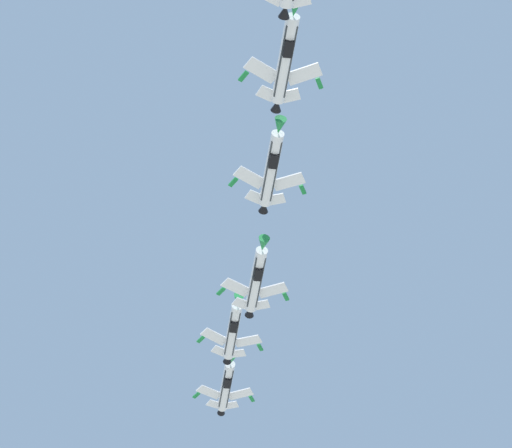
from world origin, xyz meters
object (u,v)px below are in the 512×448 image
Objects in this scene: fighter_jet_left_outer at (256,279)px; fighter_jet_right_outer at (233,330)px; fighter_jet_right_wing at (271,168)px; fighter_jet_left_wing at (285,58)px; fighter_jet_trail_slot at (226,385)px.

fighter_jet_left_outer is 15.64m from fighter_jet_right_outer.
fighter_jet_right_wing reaches higher than fighter_jet_left_outer.
fighter_jet_left_outer is at bearing -91.84° from fighter_jet_left_wing.
fighter_jet_left_outer is at bearing -91.18° from fighter_jet_right_wing.
fighter_jet_left_wing is 1.00× the size of fighter_jet_left_outer.
fighter_jet_right_outer is (-31.13, 38.07, -1.26)m from fighter_jet_left_wing.
fighter_jet_trail_slot is at bearing -90.15° from fighter_jet_left_wing.
fighter_jet_right_outer is 15.35m from fighter_jet_trail_slot.
fighter_jet_trail_slot is (-40.15, 50.46, -0.30)m from fighter_jet_left_wing.
fighter_jet_right_wing is (-9.76, 13.38, -0.73)m from fighter_jet_left_wing.
fighter_jet_trail_slot is (-30.39, 37.08, 0.43)m from fighter_jet_right_wing.
fighter_jet_right_wing is at bearing -92.54° from fighter_jet_left_wing.
fighter_jet_left_wing is 34.26m from fighter_jet_left_outer.
fighter_jet_right_wing is 1.00× the size of fighter_jet_trail_slot.
fighter_jet_right_outer is (-10.77, 10.88, 3.18)m from fighter_jet_left_outer.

